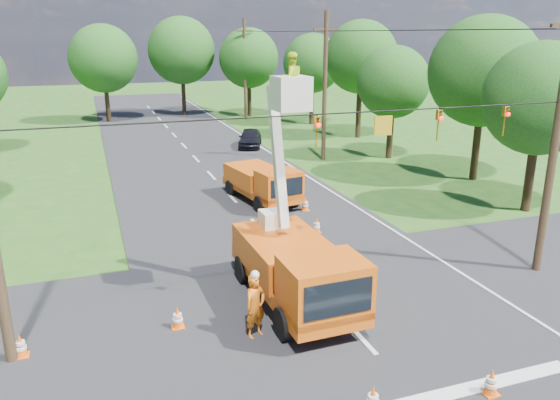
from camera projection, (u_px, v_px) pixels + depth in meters
name	position (u px, v px, depth m)	size (l,w,h in m)	color
ground	(211.00, 176.00, 34.13)	(140.00, 140.00, 0.00)	#215118
road_main	(211.00, 176.00, 34.13)	(12.00, 100.00, 0.06)	black
road_cross	(330.00, 306.00, 17.89)	(56.00, 10.00, 0.07)	black
edge_line	(295.00, 169.00, 35.90)	(0.12, 90.00, 0.02)	silver
bucket_truck	(296.00, 257.00, 17.50)	(2.72, 6.53, 8.04)	#DE4F0F
second_truck	(263.00, 182.00, 28.57)	(2.95, 5.80, 2.07)	#DE4F0F
ground_worker	(255.00, 306.00, 15.82)	(0.71, 0.47, 1.95)	#ED4C14
distant_car	(250.00, 138.00, 42.72)	(1.68, 4.18, 1.42)	black
traffic_cone_0	(373.00, 399.00, 12.75)	(0.38, 0.38, 0.71)	#FA5D0D
traffic_cone_1	(491.00, 382.00, 13.38)	(0.38, 0.38, 0.71)	#FA5D0D
traffic_cone_2	(317.00, 225.00, 24.30)	(0.38, 0.38, 0.71)	#FA5D0D
traffic_cone_3	(305.00, 204.00, 27.34)	(0.38, 0.38, 0.71)	#FA5D0D
traffic_cone_4	(178.00, 318.00, 16.42)	(0.38, 0.38, 0.71)	#FA5D0D
traffic_cone_5	(20.00, 346.00, 14.95)	(0.38, 0.38, 0.71)	#FA5D0D
traffic_cone_7	(279.00, 175.00, 33.02)	(0.38, 0.38, 0.71)	#FA5D0D
pole_right_near	(556.00, 136.00, 19.08)	(1.80, 0.30, 10.00)	#4C3823
pole_right_mid	(325.00, 86.00, 37.13)	(1.80, 0.30, 10.00)	#4C3823
pole_right_far	(245.00, 69.00, 55.17)	(1.80, 0.30, 10.00)	#4C3823
signal_span	(401.00, 124.00, 16.86)	(18.00, 0.29, 1.07)	black
tree_right_a	(540.00, 99.00, 25.94)	(5.40, 5.40, 8.28)	#382616
tree_right_b	(484.00, 72.00, 31.57)	(6.40, 6.40, 9.65)	#382616
tree_right_c	(393.00, 82.00, 37.65)	(5.00, 5.00, 7.83)	#382616
tree_right_d	(361.00, 57.00, 44.97)	(6.00, 6.00, 9.70)	#382616
tree_right_e	(312.00, 63.00, 52.13)	(5.60, 5.60, 8.63)	#382616
tree_far_a	(103.00, 59.00, 53.29)	(6.60, 6.60, 9.50)	#382616
tree_far_b	(181.00, 51.00, 57.45)	(7.00, 7.00, 10.32)	#382616
tree_far_c	(249.00, 58.00, 57.01)	(6.20, 6.20, 9.18)	#382616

